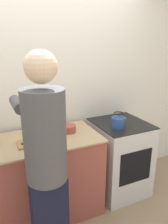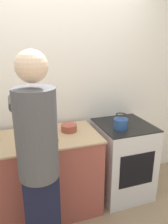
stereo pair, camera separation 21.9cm
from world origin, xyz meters
TOP-DOWN VIEW (x-y plane):
  - wall_back at (0.00, 0.71)m, footprint 8.00×0.05m
  - counter at (-0.34, 0.31)m, footprint 1.55×0.65m
  - oven at (0.80, 0.32)m, footprint 0.60×0.64m
  - person at (-0.26, -0.25)m, footprint 0.35×0.59m
  - cutting_board at (-0.21, 0.24)m, footprint 0.39×0.19m
  - knife at (-0.27, 0.22)m, footprint 0.21×0.06m
  - kettle at (0.70, 0.22)m, footprint 0.16×0.16m
  - bowl_prep at (0.15, 0.37)m, footprint 0.17×0.17m

SIDE VIEW (x-z plane):
  - counter at x=-0.34m, z-range 0.00..0.89m
  - oven at x=0.80m, z-range 0.00..0.91m
  - cutting_board at x=-0.21m, z-range 0.89..0.91m
  - knife at x=-0.27m, z-range 0.91..0.92m
  - bowl_prep at x=0.15m, z-range 0.89..0.97m
  - kettle at x=0.70m, z-range 0.89..1.06m
  - person at x=-0.26m, z-range 0.09..1.87m
  - wall_back at x=0.00m, z-range 0.00..2.60m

